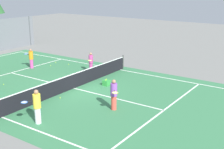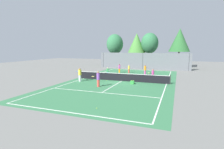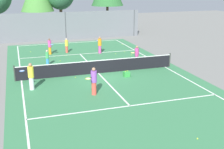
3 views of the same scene
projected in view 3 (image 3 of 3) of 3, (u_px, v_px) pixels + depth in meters
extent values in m
plane|color=slate|center=(98.00, 73.00, 22.13)|extent=(80.00, 80.00, 0.00)
cube|color=#387A4C|center=(98.00, 73.00, 22.13)|extent=(13.00, 25.00, 0.00)
cube|color=white|center=(21.00, 80.00, 20.50)|extent=(0.10, 24.00, 0.01)
cube|color=white|center=(165.00, 67.00, 23.75)|extent=(0.10, 24.00, 0.01)
cube|color=white|center=(69.00, 43.00, 33.01)|extent=(11.00, 0.10, 0.01)
cube|color=white|center=(130.00, 106.00, 16.32)|extent=(11.00, 0.10, 0.01)
cube|color=white|center=(80.00, 54.00, 27.93)|extent=(11.00, 0.10, 0.01)
cube|color=white|center=(98.00, 73.00, 22.12)|extent=(0.10, 12.80, 0.01)
cylinder|color=#333833|center=(15.00, 73.00, 20.22)|extent=(0.10, 0.10, 1.10)
cylinder|color=#333833|center=(170.00, 60.00, 23.71)|extent=(0.10, 0.10, 1.10)
cube|color=black|center=(98.00, 67.00, 21.99)|extent=(11.80, 0.03, 0.95)
cube|color=white|center=(98.00, 61.00, 21.84)|extent=(11.80, 0.04, 0.05)
cube|color=slate|center=(66.00, 26.00, 34.35)|extent=(18.00, 0.06, 3.20)
cylinder|color=#3F4447|center=(66.00, 26.00, 34.35)|extent=(0.12, 0.12, 3.20)
cylinder|color=#3F4447|center=(134.00, 23.00, 36.87)|extent=(0.12, 0.12, 3.20)
cylinder|color=brown|center=(39.00, 22.00, 38.84)|extent=(0.42, 0.42, 2.85)
cylinder|color=brown|center=(107.00, 18.00, 41.08)|extent=(0.33, 0.33, 3.39)
cylinder|color=brown|center=(61.00, 19.00, 39.64)|extent=(0.39, 0.39, 3.52)
cylinder|color=#D14799|center=(100.00, 49.00, 28.19)|extent=(0.27, 0.27, 0.74)
cylinder|color=orange|center=(100.00, 42.00, 27.98)|extent=(0.34, 0.34, 0.65)
sphere|color=#A37556|center=(100.00, 38.00, 27.85)|extent=(0.20, 0.20, 0.20)
cylinder|color=black|center=(99.00, 41.00, 28.26)|extent=(0.04, 0.20, 0.03)
torus|color=blue|center=(98.00, 41.00, 28.48)|extent=(0.34, 0.34, 0.03)
cylinder|color=silver|center=(98.00, 41.00, 28.48)|extent=(0.28, 0.28, 0.00)
cylinder|color=orange|center=(50.00, 51.00, 27.79)|extent=(0.26, 0.26, 0.70)
cylinder|color=#D14799|center=(50.00, 44.00, 27.60)|extent=(0.32, 0.32, 0.61)
sphere|color=brown|center=(49.00, 39.00, 27.48)|extent=(0.19, 0.19, 0.19)
cylinder|color=black|center=(51.00, 44.00, 27.34)|extent=(0.08, 0.20, 0.03)
torus|color=blue|center=(52.00, 44.00, 27.14)|extent=(0.40, 0.40, 0.03)
cylinder|color=silver|center=(52.00, 44.00, 27.14)|extent=(0.34, 0.34, 0.00)
cylinder|color=#E54C3F|center=(94.00, 88.00, 17.86)|extent=(0.29, 0.29, 0.79)
cylinder|color=purple|center=(94.00, 77.00, 17.64)|extent=(0.36, 0.36, 0.69)
sphere|color=#A37556|center=(94.00, 69.00, 17.50)|extent=(0.21, 0.21, 0.21)
cylinder|color=black|center=(91.00, 77.00, 17.36)|extent=(0.17, 0.15, 0.03)
torus|color=yellow|center=(88.00, 79.00, 17.15)|extent=(0.47, 0.47, 0.03)
cylinder|color=silver|center=(88.00, 79.00, 17.15)|extent=(0.39, 0.39, 0.00)
cylinder|color=#388CD8|center=(48.00, 62.00, 24.14)|extent=(0.22, 0.22, 0.59)
cylinder|color=#3FA559|center=(47.00, 55.00, 23.98)|extent=(0.27, 0.27, 0.52)
sphere|color=beige|center=(47.00, 51.00, 23.88)|extent=(0.16, 0.16, 0.16)
cylinder|color=#D14799|center=(137.00, 60.00, 24.48)|extent=(0.26, 0.26, 0.71)
cylinder|color=#D14799|center=(137.00, 52.00, 24.28)|extent=(0.33, 0.33, 0.63)
sphere|color=#A37556|center=(137.00, 47.00, 24.16)|extent=(0.19, 0.19, 0.19)
cylinder|color=black|center=(135.00, 52.00, 24.04)|extent=(0.18, 0.13, 0.03)
torus|color=yellow|center=(133.00, 53.00, 23.86)|extent=(0.46, 0.46, 0.03)
cylinder|color=silver|center=(133.00, 53.00, 23.86)|extent=(0.38, 0.38, 0.00)
cylinder|color=silver|center=(32.00, 83.00, 18.69)|extent=(0.29, 0.29, 0.80)
cylinder|color=yellow|center=(31.00, 72.00, 18.46)|extent=(0.37, 0.37, 0.70)
sphere|color=#A37556|center=(30.00, 65.00, 18.33)|extent=(0.22, 0.22, 0.22)
cylinder|color=black|center=(26.00, 71.00, 18.52)|extent=(0.19, 0.13, 0.03)
torus|color=blue|center=(22.00, 71.00, 18.57)|extent=(0.45, 0.45, 0.03)
cylinder|color=silver|center=(22.00, 71.00, 18.57)|extent=(0.38, 0.38, 0.00)
cylinder|color=#E54C3F|center=(67.00, 49.00, 28.45)|extent=(0.24, 0.24, 0.65)
cylinder|color=yellow|center=(66.00, 43.00, 28.27)|extent=(0.30, 0.30, 0.56)
sphere|color=beige|center=(66.00, 39.00, 28.16)|extent=(0.17, 0.17, 0.17)
cube|color=green|center=(127.00, 74.00, 21.34)|extent=(0.43, 0.40, 0.36)
sphere|color=#CCE533|center=(125.00, 71.00, 21.25)|extent=(0.07, 0.07, 0.07)
sphere|color=#CCE533|center=(127.00, 71.00, 21.35)|extent=(0.07, 0.07, 0.07)
sphere|color=#CCE533|center=(197.00, 139.00, 12.87)|extent=(0.07, 0.07, 0.07)
sphere|color=#CCE533|center=(31.00, 52.00, 28.76)|extent=(0.07, 0.07, 0.07)
sphere|color=#CCE533|center=(143.00, 63.00, 24.94)|extent=(0.07, 0.07, 0.07)
sphere|color=#CCE533|center=(75.00, 77.00, 21.07)|extent=(0.07, 0.07, 0.07)
sphere|color=#CCE533|center=(131.00, 55.00, 27.53)|extent=(0.07, 0.07, 0.07)
sphere|color=#CCE533|center=(116.00, 54.00, 27.96)|extent=(0.07, 0.07, 0.07)
sphere|color=#CCE533|center=(60.00, 61.00, 25.45)|extent=(0.07, 0.07, 0.07)
sphere|color=#CCE533|center=(122.00, 44.00, 32.07)|extent=(0.07, 0.07, 0.07)
sphere|color=#CCE533|center=(125.00, 52.00, 28.73)|extent=(0.07, 0.07, 0.07)
sphere|color=#CCE533|center=(67.00, 45.00, 31.60)|extent=(0.07, 0.07, 0.07)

